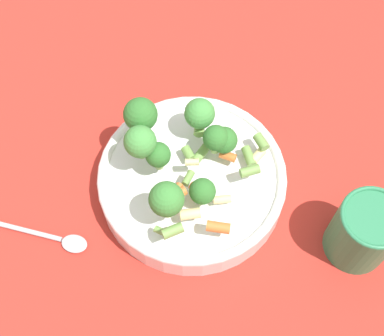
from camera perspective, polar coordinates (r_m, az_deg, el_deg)
name	(u,v)px	position (r m, az deg, el deg)	size (l,w,h in m)	color
ground_plane	(192,188)	(0.78, 0.00, -2.14)	(3.00, 3.00, 0.00)	#B72D23
bowl	(192,180)	(0.75, 0.00, -1.28)	(0.26, 0.26, 0.05)	white
pasta_salad	(179,150)	(0.70, -1.39, 1.92)	(0.21, 0.20, 0.09)	#8CB766
cup	(364,231)	(0.73, 17.86, -6.43)	(0.08, 0.08, 0.10)	#2D7F51
spoon	(44,235)	(0.77, -15.55, -6.90)	(0.15, 0.15, 0.01)	silver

